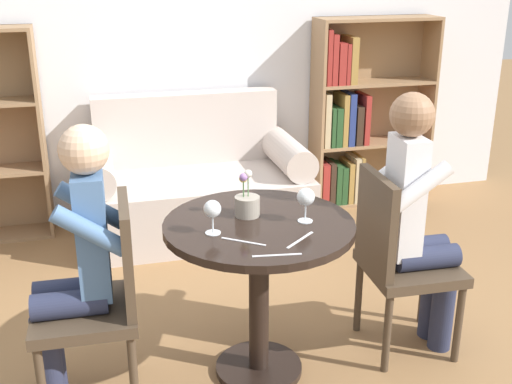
# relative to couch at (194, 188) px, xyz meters

# --- Properties ---
(ground_plane) EXTENTS (16.00, 16.00, 0.00)m
(ground_plane) POSITION_rel_couch_xyz_m (0.00, -1.69, -0.31)
(ground_plane) COLOR olive
(back_wall) EXTENTS (5.20, 0.05, 2.70)m
(back_wall) POSITION_rel_couch_xyz_m (0.00, 0.43, 1.04)
(back_wall) COLOR silver
(back_wall) RESTS_ON ground_plane
(round_table) EXTENTS (0.82, 0.82, 0.75)m
(round_table) POSITION_rel_couch_xyz_m (0.00, -1.69, 0.26)
(round_table) COLOR black
(round_table) RESTS_ON ground_plane
(couch) EXTENTS (1.51, 0.80, 0.92)m
(couch) POSITION_rel_couch_xyz_m (0.00, 0.00, 0.00)
(couch) COLOR beige
(couch) RESTS_ON ground_plane
(bookshelf_right) EXTENTS (0.91, 0.28, 1.40)m
(bookshelf_right) POSITION_rel_couch_xyz_m (1.29, 0.27, 0.34)
(bookshelf_right) COLOR #93704C
(bookshelf_right) RESTS_ON ground_plane
(chair_left) EXTENTS (0.44, 0.44, 0.90)m
(chair_left) POSITION_rel_couch_xyz_m (-0.68, -1.69, 0.18)
(chair_left) COLOR #473828
(chair_left) RESTS_ON ground_plane
(chair_right) EXTENTS (0.44, 0.44, 0.90)m
(chair_right) POSITION_rel_couch_xyz_m (0.68, -1.67, 0.18)
(chair_right) COLOR #473828
(chair_right) RESTS_ON ground_plane
(person_left) EXTENTS (0.43, 0.35, 1.22)m
(person_left) POSITION_rel_couch_xyz_m (-0.77, -1.68, 0.33)
(person_left) COLOR #282D47
(person_left) RESTS_ON ground_plane
(person_right) EXTENTS (0.43, 0.35, 1.27)m
(person_right) POSITION_rel_couch_xyz_m (0.77, -1.67, 0.36)
(person_right) COLOR #282D47
(person_right) RESTS_ON ground_plane
(wine_glass_left) EXTENTS (0.07, 0.07, 0.14)m
(wine_glass_left) POSITION_rel_couch_xyz_m (-0.21, -1.75, 0.54)
(wine_glass_left) COLOR white
(wine_glass_left) RESTS_ON round_table
(wine_glass_right) EXTENTS (0.08, 0.08, 0.15)m
(wine_glass_right) POSITION_rel_couch_xyz_m (0.19, -1.73, 0.54)
(wine_glass_right) COLOR white
(wine_glass_right) RESTS_ON round_table
(flower_vase) EXTENTS (0.11, 0.11, 0.21)m
(flower_vase) POSITION_rel_couch_xyz_m (-0.03, -1.60, 0.50)
(flower_vase) COLOR #9E9384
(flower_vase) RESTS_ON round_table
(knife_left_setting) EXTENTS (0.19, 0.04, 0.00)m
(knife_left_setting) POSITION_rel_couch_xyz_m (-0.02, -2.01, 0.44)
(knife_left_setting) COLOR silver
(knife_left_setting) RESTS_ON round_table
(fork_left_setting) EXTENTS (0.16, 0.12, 0.00)m
(fork_left_setting) POSITION_rel_couch_xyz_m (-0.11, -1.86, 0.44)
(fork_left_setting) COLOR silver
(fork_left_setting) RESTS_ON round_table
(knife_right_setting) EXTENTS (0.15, 0.13, 0.00)m
(knife_right_setting) POSITION_rel_couch_xyz_m (0.11, -1.91, 0.44)
(knife_right_setting) COLOR silver
(knife_right_setting) RESTS_ON round_table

